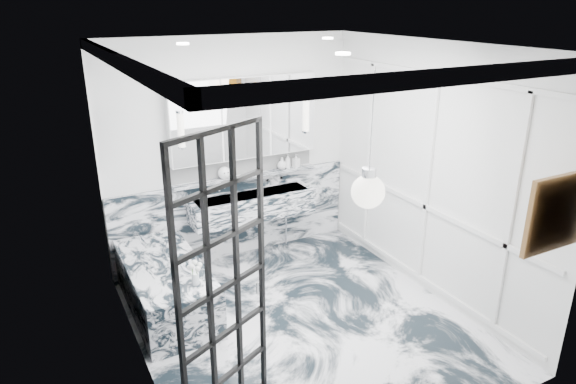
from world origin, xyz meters
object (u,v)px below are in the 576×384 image
trough_sink (252,205)px  bathtub (166,286)px  mirror_cabinet (244,118)px  crittall_door (224,288)px

trough_sink → bathtub: (-1.33, -0.66, -0.45)m
trough_sink → bathtub: size_ratio=0.97×
mirror_cabinet → bathtub: size_ratio=1.15×
trough_sink → mirror_cabinet: bearing=90.0°
bathtub → mirror_cabinet: bearing=32.1°
mirror_cabinet → trough_sink: bearing=-90.0°
mirror_cabinet → bathtub: bearing=-147.9°
bathtub → trough_sink: bearing=26.5°
crittall_door → bathtub: size_ratio=1.43×
mirror_cabinet → crittall_door: bearing=-116.6°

